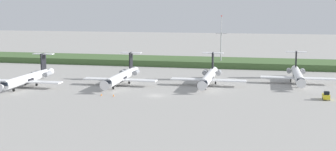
# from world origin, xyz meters

# --- Properties ---
(ground_plane) EXTENTS (500.00, 500.00, 0.00)m
(ground_plane) POSITION_xyz_m (0.00, 30.00, 0.00)
(ground_plane) COLOR #9E9B96
(grass_berm) EXTENTS (320.00, 20.00, 2.41)m
(grass_berm) POSITION_xyz_m (0.00, 65.97, 1.21)
(grass_berm) COLOR #426033
(grass_berm) RESTS_ON ground
(regional_jet_nearest) EXTENTS (22.81, 31.00, 9.00)m
(regional_jet_nearest) POSITION_xyz_m (-40.79, 5.50, 2.54)
(regional_jet_nearest) COLOR white
(regional_jet_nearest) RESTS_ON ground
(regional_jet_second) EXTENTS (22.81, 31.00, 9.00)m
(regional_jet_second) POSITION_xyz_m (-14.21, 14.60, 2.54)
(regional_jet_second) COLOR white
(regional_jet_second) RESTS_ON ground
(regional_jet_third) EXTENTS (22.81, 31.00, 9.00)m
(regional_jet_third) POSITION_xyz_m (12.17, 19.64, 2.54)
(regional_jet_third) COLOR white
(regional_jet_third) RESTS_ON ground
(regional_jet_fourth) EXTENTS (22.81, 31.00, 9.00)m
(regional_jet_fourth) POSITION_xyz_m (39.07, 28.95, 2.54)
(regional_jet_fourth) COLOR white
(regional_jet_fourth) RESTS_ON ground
(antenna_mast) EXTENTS (4.40, 0.50, 20.26)m
(antenna_mast) POSITION_xyz_m (11.79, 62.45, 8.46)
(antenna_mast) COLOR #B2B2B7
(antenna_mast) RESTS_ON ground
(baggage_tug) EXTENTS (1.72, 3.20, 2.30)m
(baggage_tug) POSITION_xyz_m (44.65, 3.97, 1.00)
(baggage_tug) COLOR yellow
(baggage_tug) RESTS_ON ground
(safety_cone_front_marker) EXTENTS (0.44, 0.44, 0.55)m
(safety_cone_front_marker) POSITION_xyz_m (-14.37, -3.00, 0.28)
(safety_cone_front_marker) COLOR orange
(safety_cone_front_marker) RESTS_ON ground
(safety_cone_mid_marker) EXTENTS (0.44, 0.44, 0.55)m
(safety_cone_mid_marker) POSITION_xyz_m (-10.83, -3.22, 0.28)
(safety_cone_mid_marker) COLOR orange
(safety_cone_mid_marker) RESTS_ON ground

